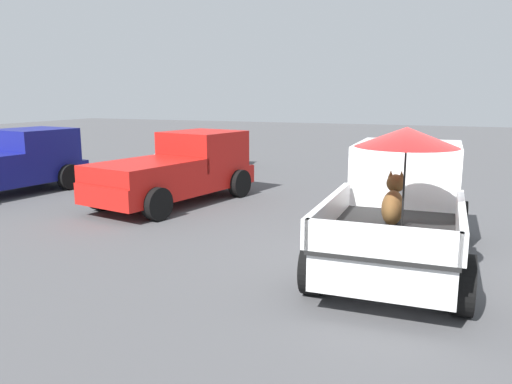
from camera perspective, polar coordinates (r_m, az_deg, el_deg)
name	(u,v)px	position (r m, az deg, el deg)	size (l,w,h in m)	color
ground_plane	(396,263)	(8.90, 15.58, -7.77)	(80.00, 80.00, 0.00)	#4C4C4F
pickup_truck_main	(402,201)	(9.05, 16.20, -0.99)	(5.09, 2.34, 2.36)	black
pickup_truck_red	(5,164)	(15.91, -26.51, 2.89)	(5.01, 2.72, 1.80)	black
pickup_truck_far	(179,169)	(13.38, -8.66, 2.59)	(5.06, 2.89, 1.80)	black
parked_sedan_near	(205,150)	(19.01, -5.84, 4.73)	(4.39, 2.16, 1.33)	black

